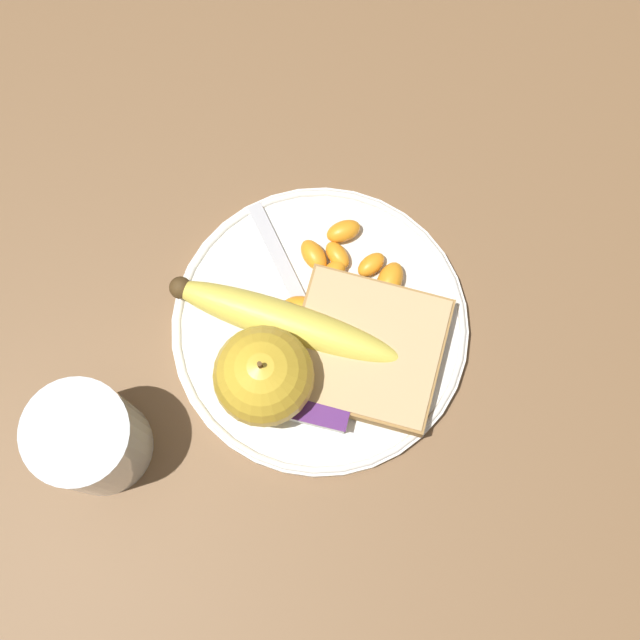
{
  "coord_description": "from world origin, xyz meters",
  "views": [
    {
      "loc": [
        -0.04,
        0.17,
        0.72
      ],
      "look_at": [
        0.0,
        0.0,
        0.03
      ],
      "focal_mm": 50.0,
      "sensor_mm": 36.0,
      "label": 1
    }
  ],
  "objects": [
    {
      "name": "orange_segment_4",
      "position": [
        -0.02,
        -0.02,
        0.02
      ],
      "size": [
        0.03,
        0.03,
        0.02
      ],
      "color": "orange",
      "rests_on": "plate"
    },
    {
      "name": "apple",
      "position": [
        0.03,
        0.06,
        0.05
      ],
      "size": [
        0.08,
        0.08,
        0.09
      ],
      "color": "gold",
      "rests_on": "plate"
    },
    {
      "name": "fork",
      "position": [
        0.01,
        0.0,
        0.01
      ],
      "size": [
        0.14,
        0.16,
        0.0
      ],
      "rotation": [
        0.0,
        0.0,
        8.54
      ],
      "color": "#B2B2B7",
      "rests_on": "plate"
    },
    {
      "name": "orange_segment_5",
      "position": [
        0.02,
        -0.06,
        0.02
      ],
      "size": [
        0.03,
        0.03,
        0.02
      ],
      "color": "orange",
      "rests_on": "plate"
    },
    {
      "name": "orange_segment_0",
      "position": [
        -0.05,
        -0.05,
        0.02
      ],
      "size": [
        0.03,
        0.04,
        0.02
      ],
      "color": "orange",
      "rests_on": "plate"
    },
    {
      "name": "ground_plane",
      "position": [
        0.0,
        0.0,
        0.0
      ],
      "size": [
        3.0,
        3.0,
        0.0
      ],
      "primitive_type": "plane",
      "color": "brown"
    },
    {
      "name": "orange_segment_9",
      "position": [
        0.02,
        -0.01,
        0.02
      ],
      "size": [
        0.04,
        0.02,
        0.02
      ],
      "color": "orange",
      "rests_on": "plate"
    },
    {
      "name": "banana",
      "position": [
        0.03,
        0.01,
        0.03
      ],
      "size": [
        0.2,
        0.05,
        0.03
      ],
      "color": "#E0CC4C",
      "rests_on": "plate"
    },
    {
      "name": "orange_segment_2",
      "position": [
        -0.04,
        -0.02,
        0.02
      ],
      "size": [
        0.04,
        0.03,
        0.02
      ],
      "color": "orange",
      "rests_on": "plate"
    },
    {
      "name": "orange_segment_8",
      "position": [
        0.0,
        -0.05,
        0.02
      ],
      "size": [
        0.03,
        0.03,
        0.01
      ],
      "color": "orange",
      "rests_on": "plate"
    },
    {
      "name": "plate",
      "position": [
        0.0,
        0.0,
        0.01
      ],
      "size": [
        0.24,
        0.24,
        0.01
      ],
      "color": "silver",
      "rests_on": "ground_plane"
    },
    {
      "name": "orange_segment_7",
      "position": [
        -0.03,
        -0.06,
        0.02
      ],
      "size": [
        0.03,
        0.03,
        0.01
      ],
      "color": "orange",
      "rests_on": "plate"
    },
    {
      "name": "bread_slice",
      "position": [
        -0.04,
        0.01,
        0.02
      ],
      "size": [
        0.12,
        0.12,
        0.02
      ],
      "color": "olive",
      "rests_on": "plate"
    },
    {
      "name": "orange_segment_6",
      "position": [
        -0.01,
        -0.03,
        0.02
      ],
      "size": [
        0.02,
        0.03,
        0.01
      ],
      "color": "orange",
      "rests_on": "plate"
    },
    {
      "name": "orange_segment_3",
      "position": [
        -0.0,
        -0.06,
        0.02
      ],
      "size": [
        0.03,
        0.03,
        0.01
      ],
      "color": "orange",
      "rests_on": "plate"
    },
    {
      "name": "jam_packet",
      "position": [
        -0.02,
        0.06,
        0.02
      ],
      "size": [
        0.05,
        0.04,
        0.02
      ],
      "color": "silver",
      "rests_on": "plate"
    },
    {
      "name": "orange_segment_1",
      "position": [
        -0.0,
        -0.08,
        0.02
      ],
      "size": [
        0.03,
        0.03,
        0.02
      ],
      "color": "orange",
      "rests_on": "plate"
    },
    {
      "name": "juice_glass",
      "position": [
        0.15,
        0.14,
        0.04
      ],
      "size": [
        0.08,
        0.08,
        0.09
      ],
      "color": "silver",
      "rests_on": "ground_plane"
    }
  ]
}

